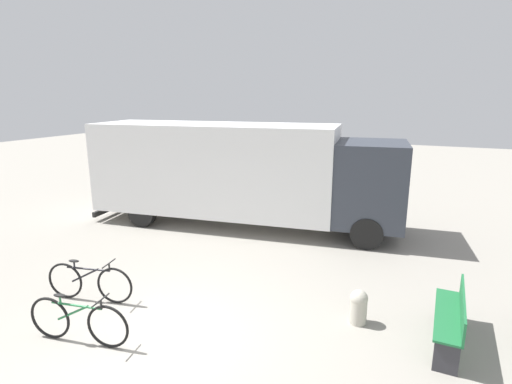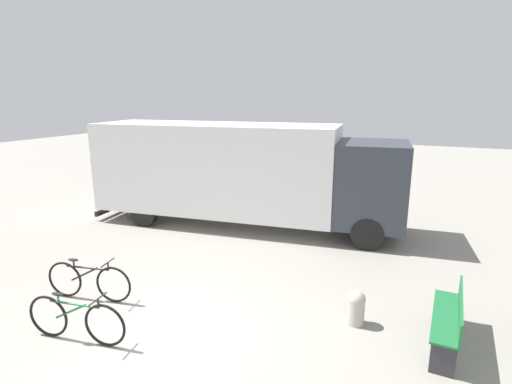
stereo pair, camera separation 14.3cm
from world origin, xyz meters
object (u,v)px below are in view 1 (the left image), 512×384
Objects in this scene: bollard_near_bench at (359,306)px; park_bench at (453,316)px; bicycle_middle at (78,321)px; delivery_truck at (240,171)px; bicycle_near at (89,282)px.

park_bench is at bearing -0.09° from bollard_near_bench.
bollard_near_bench is (4.00, 2.38, -0.06)m from bicycle_middle.
delivery_truck reaches higher than bollard_near_bench.
delivery_truck is 15.22× the size of bollard_near_bench.
delivery_truck is at bearing 56.09° from park_bench.
bicycle_middle reaches higher than bollard_near_bench.
bicycle_near is at bearing -165.34° from bollard_near_bench.
bicycle_near is 1.42m from bicycle_middle.
bollard_near_bench is (4.30, -4.15, -1.36)m from delivery_truck.
park_bench is 5.96m from bicycle_middle.
park_bench reaches higher than bollard_near_bench.
delivery_truck is at bearing 136.00° from bollard_near_bench.
delivery_truck is 5.37× the size of park_bench.
bollard_near_bench is (-1.46, 0.00, -0.16)m from park_bench.
park_bench reaches higher than bicycle_middle.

